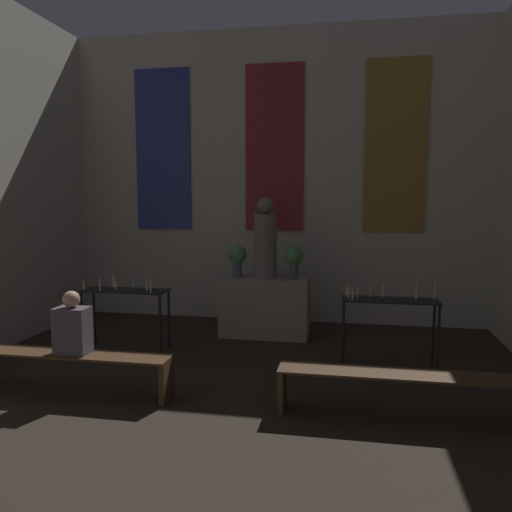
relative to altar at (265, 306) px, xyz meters
name	(u,v)px	position (x,y,z in m)	size (l,w,h in m)	color
wall_back	(275,176)	(0.00, 1.01, 2.05)	(7.31, 0.16, 4.95)	beige
altar	(265,306)	(0.00, 0.00, 0.00)	(1.36, 0.70, 0.91)	gray
statue	(265,242)	(0.00, 0.00, 1.02)	(0.36, 0.36, 1.24)	slate
flower_vase_left	(237,257)	(-0.44, 0.00, 0.77)	(0.29, 0.29, 0.50)	#4C5666
flower_vase_right	(294,258)	(0.44, 0.00, 0.77)	(0.29, 0.29, 0.50)	#4C5666
candle_rack_left	(125,300)	(-1.79, -1.16, 0.28)	(1.20, 0.40, 1.07)	black
candle_rack_right	(389,310)	(1.78, -1.16, 0.28)	(1.20, 0.40, 1.07)	black
pew_back_left	(66,363)	(-1.78, -2.71, -0.11)	(2.38, 0.36, 0.46)	#4C331E
pew_back_right	(400,384)	(1.78, -2.71, -0.11)	(2.38, 0.36, 0.46)	#4C331E
person_seated	(72,327)	(-1.68, -2.71, 0.30)	(0.36, 0.24, 0.69)	#564C56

